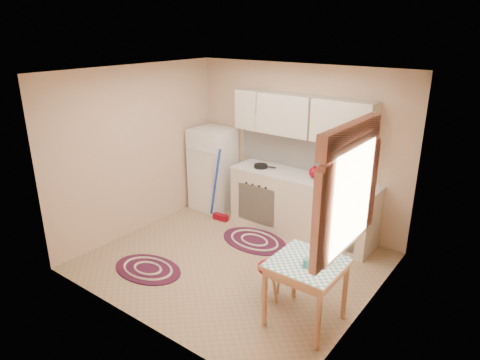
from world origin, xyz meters
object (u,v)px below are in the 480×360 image
object	(u,v)px
base_cabinets	(301,206)
stool	(272,282)
table	(305,292)
fridge	(213,169)

from	to	relation	value
base_cabinets	stool	world-z (taller)	base_cabinets
base_cabinets	table	distance (m)	2.12
fridge	base_cabinets	bearing A→B (deg)	1.68
table	stool	world-z (taller)	table
table	stool	distance (m)	0.55
stool	base_cabinets	bearing A→B (deg)	108.73
base_cabinets	stool	distance (m)	1.79
fridge	base_cabinets	size ratio (longest dim) A/B	0.62
fridge	stool	distance (m)	2.84
fridge	table	bearing A→B (deg)	-32.64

